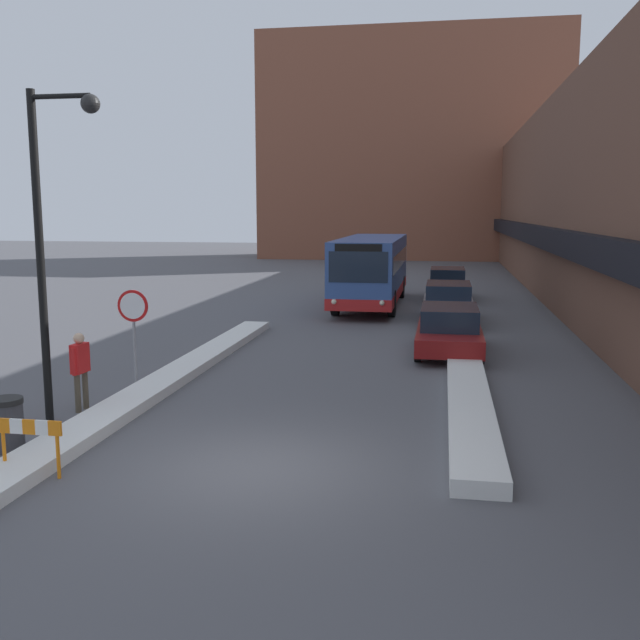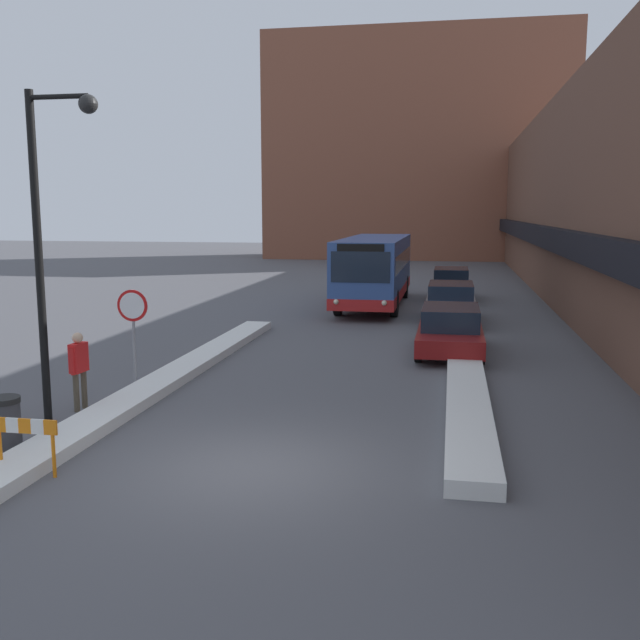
% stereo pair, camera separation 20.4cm
% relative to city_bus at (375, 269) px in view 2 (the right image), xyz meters
% --- Properties ---
extents(ground_plane, '(160.00, 160.00, 0.00)m').
position_rel_city_bus_xyz_m(ground_plane, '(0.13, -20.47, -1.66)').
color(ground_plane, '#515156').
extents(building_row_right, '(5.50, 60.00, 9.25)m').
position_rel_city_bus_xyz_m(building_row_right, '(10.10, 3.53, 2.95)').
color(building_row_right, brown).
rests_on(building_row_right, ground_plane).
extents(building_backdrop_far, '(26.00, 8.00, 19.10)m').
position_rel_city_bus_xyz_m(building_backdrop_far, '(0.13, 32.93, 7.89)').
color(building_backdrop_far, brown).
rests_on(building_backdrop_far, ground_plane).
extents(snow_bank_left, '(0.90, 17.63, 0.23)m').
position_rel_city_bus_xyz_m(snow_bank_left, '(-3.47, -15.51, -1.54)').
color(snow_bank_left, silver).
rests_on(snow_bank_left, ground_plane).
extents(snow_bank_right, '(0.90, 13.48, 0.29)m').
position_rel_city_bus_xyz_m(snow_bank_right, '(3.73, -14.42, -1.51)').
color(snow_bank_right, silver).
rests_on(snow_bank_right, ground_plane).
extents(city_bus, '(2.55, 10.32, 3.02)m').
position_rel_city_bus_xyz_m(city_bus, '(0.00, 0.00, 0.00)').
color(city_bus, '#335193').
rests_on(city_bus, ground_plane).
extents(parked_car_front, '(1.92, 4.57, 1.39)m').
position_rel_city_bus_xyz_m(parked_car_front, '(3.33, -10.11, -0.95)').
color(parked_car_front, maroon).
rests_on(parked_car_front, ground_plane).
extents(parked_car_middle, '(1.91, 4.79, 1.47)m').
position_rel_city_bus_xyz_m(parked_car_middle, '(3.33, -4.02, -0.92)').
color(parked_car_middle, '#B7B7BC').
rests_on(parked_car_middle, ground_plane).
extents(parked_car_back, '(1.83, 4.73, 1.49)m').
position_rel_city_bus_xyz_m(parked_car_back, '(3.33, 3.01, -0.92)').
color(parked_car_back, '#38383D').
rests_on(parked_car_back, ground_plane).
extents(stop_sign, '(0.76, 0.08, 2.35)m').
position_rel_city_bus_xyz_m(stop_sign, '(-4.13, -15.60, 0.05)').
color(stop_sign, gray).
rests_on(stop_sign, ground_plane).
extents(street_lamp, '(1.46, 0.36, 6.47)m').
position_rel_city_bus_xyz_m(street_lamp, '(-4.36, -18.57, 2.34)').
color(street_lamp, black).
rests_on(street_lamp, ground_plane).
extents(pedestrian, '(0.24, 0.54, 1.67)m').
position_rel_city_bus_xyz_m(pedestrian, '(-4.38, -17.74, -0.65)').
color(pedestrian, brown).
rests_on(pedestrian, ground_plane).
extents(trash_bin, '(0.59, 0.59, 0.95)m').
position_rel_city_bus_xyz_m(trash_bin, '(-4.41, -20.32, -1.18)').
color(trash_bin, '#38383D').
rests_on(trash_bin, ground_plane).
extents(construction_barricade, '(1.10, 0.06, 0.94)m').
position_rel_city_bus_xyz_m(construction_barricade, '(-3.29, -21.41, -0.99)').
color(construction_barricade, orange).
rests_on(construction_barricade, ground_plane).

